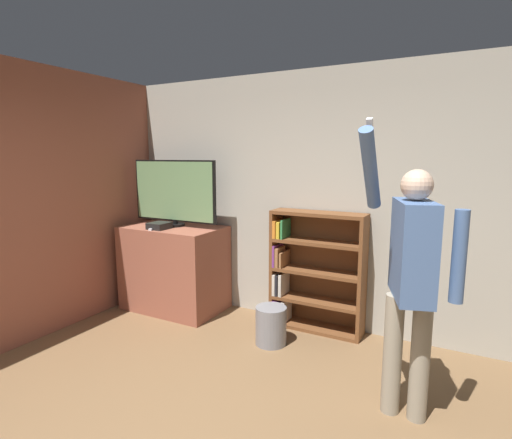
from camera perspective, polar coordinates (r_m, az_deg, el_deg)
The scene contains 9 objects.
wall_back at distance 4.26m, azimuth 9.69°, elevation 2.64°, with size 6.76×0.06×2.70m.
wall_side_brick at distance 4.61m, azimuth -26.48°, elevation 2.29°, with size 0.06×4.28×2.70m.
tv_ledge at distance 4.89m, azimuth -11.56°, elevation -6.76°, with size 1.15×0.72×1.00m.
television at distance 4.76m, azimuth -11.59°, elevation 3.84°, with size 1.14×0.22×0.77m.
game_console at distance 4.66m, azimuth -13.64°, elevation -0.87°, with size 0.21×0.23×0.07m.
remote_loose at distance 4.63m, azimuth -14.59°, elevation -1.29°, with size 0.08×0.14×0.02m.
bookshelf at distance 4.27m, azimuth 7.87°, elevation -7.46°, with size 0.98×0.28×1.26m.
person at distance 2.88m, azimuth 21.32°, elevation -6.70°, with size 0.64×0.60×2.05m.
waste_bin at distance 4.02m, azimuth 2.15°, elevation -14.88°, with size 0.30×0.30×0.37m.
Camera 1 is at (1.33, -1.32, 1.82)m, focal length 28.00 mm.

